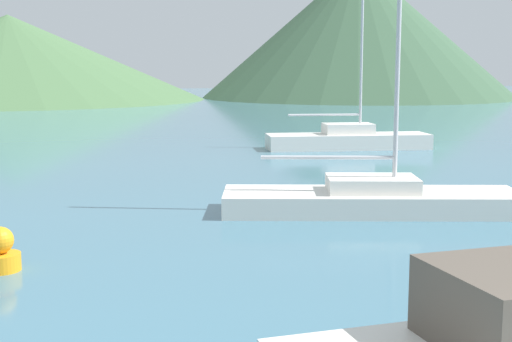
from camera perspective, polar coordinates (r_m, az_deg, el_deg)
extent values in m
cube|color=white|center=(33.46, 7.36, 2.37)|extent=(7.73, 2.96, 0.69)
cube|color=white|center=(33.40, 7.38, 3.38)|extent=(2.43, 1.66, 0.49)
cylinder|color=#BCBCC1|center=(33.43, 8.45, 9.39)|extent=(0.12, 0.12, 7.52)
cylinder|color=#BCBCC1|center=(33.09, 5.50, 4.50)|extent=(3.37, 0.56, 0.10)
cube|color=white|center=(18.96, 9.23, -2.46)|extent=(8.06, 4.18, 0.56)
cube|color=white|center=(18.87, 9.26, -1.04)|extent=(2.65, 2.09, 0.39)
cylinder|color=#BCBCC1|center=(18.77, 11.39, 12.46)|extent=(0.12, 0.12, 9.28)
cylinder|color=#BCBCC1|center=(18.63, 5.77, 1.09)|extent=(3.39, 1.04, 0.10)
cylinder|color=orange|center=(14.32, -19.73, -6.88)|extent=(0.73, 0.73, 0.33)
sphere|color=orange|center=(14.22, -19.81, -5.24)|extent=(0.51, 0.51, 0.51)
cone|color=#476B42|center=(86.14, -19.13, 8.57)|extent=(43.99, 43.99, 9.56)
cone|color=#38563D|center=(89.41, 8.14, 11.12)|extent=(38.00, 38.00, 16.41)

